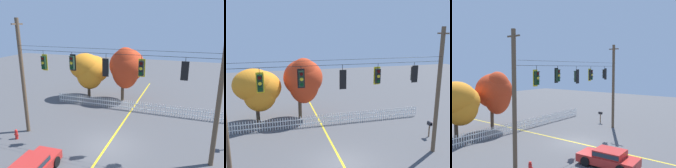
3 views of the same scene
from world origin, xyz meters
The scene contains 14 objects.
ground centered at (0.00, 0.00, 0.00)m, with size 80.00×80.00×0.00m, color #4C4C4F.
lane_centerline_stripe centered at (0.00, 0.00, 0.00)m, with size 0.16×36.00×0.01m, color gold.
signal_support_span centered at (0.00, 0.00, 4.55)m, with size 14.09×1.10×8.95m.
traffic_signal_northbound_primary centered at (-4.87, 0.01, 5.80)m, with size 0.43×0.38×1.46m.
traffic_signal_northbound_secondary centered at (-2.55, 0.01, 5.92)m, with size 0.43×0.38×1.32m.
traffic_signal_eastbound_side centered at (-0.05, -0.01, 5.78)m, with size 0.43×0.38×1.49m.
traffic_signal_westbound_side centered at (2.29, 0.01, 5.86)m, with size 0.43×0.38×1.38m.
traffic_signal_southbound_primary centered at (4.88, -0.01, 5.89)m, with size 0.43×0.38×1.34m.
white_picket_fence centered at (0.81, 6.96, 0.54)m, with size 18.11×0.06×1.06m.
autumn_maple_near_fence centered at (-5.58, 9.28, 3.37)m, with size 4.38×4.05×5.30m.
autumn_maple_mid centered at (-1.28, 9.53, 3.99)m, with size 3.87×3.80×6.11m.
parked_car centered at (-2.91, -4.61, 0.60)m, with size 2.00×4.05×1.15m.
fire_hydrant centered at (-6.89, -1.36, 0.39)m, with size 0.38×0.22×0.79m.
roadside_mailbox centered at (8.14, 2.24, 1.07)m, with size 0.25×0.44×1.32m.
Camera 3 is at (-17.20, -12.02, 6.53)m, focal length 39.46 mm.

